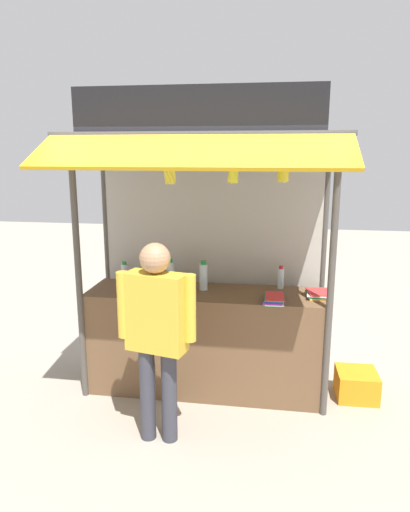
# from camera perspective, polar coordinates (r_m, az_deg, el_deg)

# --- Properties ---
(ground_plane) EXTENTS (20.00, 20.00, 0.00)m
(ground_plane) POSITION_cam_1_polar(r_m,az_deg,el_deg) (4.82, 0.00, -15.81)
(ground_plane) COLOR #9E9384
(stall_counter) EXTENTS (2.25, 0.63, 1.00)m
(stall_counter) POSITION_cam_1_polar(r_m,az_deg,el_deg) (4.61, 0.00, -10.35)
(stall_counter) COLOR brown
(stall_counter) RESTS_ON ground
(stall_structure) EXTENTS (2.45, 1.49, 2.81)m
(stall_structure) POSITION_cam_1_polar(r_m,az_deg,el_deg) (4.39, 0.22, 4.67)
(stall_structure) COLOR #4C4742
(stall_structure) RESTS_ON ground
(water_bottle_front_left) EXTENTS (0.08, 0.08, 0.29)m
(water_bottle_front_left) POSITION_cam_1_polar(r_m,az_deg,el_deg) (4.57, -4.29, -2.18)
(water_bottle_front_left) COLOR silver
(water_bottle_front_left) RESTS_ON stall_counter
(water_bottle_mid_left) EXTENTS (0.07, 0.07, 0.24)m
(water_bottle_mid_left) POSITION_cam_1_polar(r_m,az_deg,el_deg) (4.71, -9.83, -2.17)
(water_bottle_mid_left) COLOR silver
(water_bottle_mid_left) RESTS_ON stall_counter
(water_bottle_mid_right) EXTENTS (0.06, 0.06, 0.22)m
(water_bottle_mid_right) POSITION_cam_1_polar(r_m,az_deg,el_deg) (4.58, 9.28, -2.67)
(water_bottle_mid_right) COLOR silver
(water_bottle_mid_right) RESTS_ON stall_counter
(water_bottle_left) EXTENTS (0.08, 0.08, 0.29)m
(water_bottle_left) POSITION_cam_1_polar(r_m,az_deg,el_deg) (4.46, -0.19, -2.51)
(water_bottle_left) COLOR silver
(water_bottle_left) RESTS_ON stall_counter
(magazine_stack_back_right) EXTENTS (0.26, 0.33, 0.07)m
(magazine_stack_back_right) POSITION_cam_1_polar(r_m,az_deg,el_deg) (4.29, -4.77, -4.60)
(magazine_stack_back_right) COLOR orange
(magazine_stack_back_right) RESTS_ON stall_counter
(magazine_stack_far_right) EXTENTS (0.19, 0.31, 0.06)m
(magazine_stack_far_right) POSITION_cam_1_polar(r_m,az_deg,el_deg) (4.18, 8.44, -5.23)
(magazine_stack_far_right) COLOR green
(magazine_stack_far_right) RESTS_ON stall_counter
(magazine_stack_back_left) EXTENTS (0.25, 0.28, 0.07)m
(magazine_stack_back_left) POSITION_cam_1_polar(r_m,az_deg,el_deg) (4.50, -7.53, -3.84)
(magazine_stack_back_left) COLOR orange
(magazine_stack_back_left) RESTS_ON stall_counter
(magazine_stack_center) EXTENTS (0.23, 0.28, 0.05)m
(magazine_stack_center) POSITION_cam_1_polar(r_m,az_deg,el_deg) (4.39, 13.78, -4.60)
(magazine_stack_center) COLOR orange
(magazine_stack_center) RESTS_ON stall_counter
(banana_bunch_inner_left) EXTENTS (0.11, 0.10, 0.28)m
(banana_bunch_inner_left) POSITION_cam_1_polar(r_m,az_deg,el_deg) (3.79, 3.49, 9.96)
(banana_bunch_inner_left) COLOR #332D23
(banana_bunch_leftmost) EXTENTS (0.12, 0.12, 0.27)m
(banana_bunch_leftmost) POSITION_cam_1_polar(r_m,az_deg,el_deg) (3.78, 9.58, 10.14)
(banana_bunch_leftmost) COLOR #332D23
(banana_bunch_rightmost) EXTENTS (0.11, 0.11, 0.30)m
(banana_bunch_rightmost) POSITION_cam_1_polar(r_m,az_deg,el_deg) (3.87, -4.35, 9.99)
(banana_bunch_rightmost) COLOR #332D23
(vendor_person) EXTENTS (0.62, 0.30, 1.64)m
(vendor_person) POSITION_cam_1_polar(r_m,az_deg,el_deg) (3.66, -5.96, -8.46)
(vendor_person) COLOR #383842
(vendor_person) RESTS_ON ground
(plastic_crate) EXTENTS (0.38, 0.38, 0.26)m
(plastic_crate) POSITION_cam_1_polar(r_m,az_deg,el_deg) (4.82, 18.11, -14.76)
(plastic_crate) COLOR orange
(plastic_crate) RESTS_ON ground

